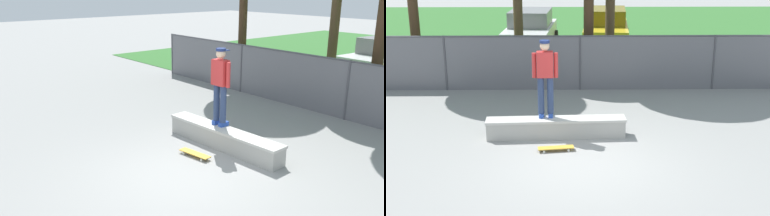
# 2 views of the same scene
# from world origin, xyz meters

# --- Properties ---
(ground_plane) EXTENTS (80.00, 80.00, 0.00)m
(ground_plane) POSITION_xyz_m (0.00, 0.00, 0.00)
(ground_plane) COLOR gray
(grass_strip) EXTENTS (28.49, 20.00, 0.02)m
(grass_strip) POSITION_xyz_m (0.00, 15.98, 0.01)
(grass_strip) COLOR #336B2D
(grass_strip) RESTS_ON ground
(concrete_ledge) EXTENTS (3.31, 0.64, 0.47)m
(concrete_ledge) POSITION_xyz_m (-0.64, 1.57, 0.24)
(concrete_ledge) COLOR #A8A59E
(concrete_ledge) RESTS_ON ground
(skateboarder) EXTENTS (0.60, 0.31, 1.84)m
(skateboarder) POSITION_xyz_m (-0.88, 1.67, 1.50)
(skateboarder) COLOR #2647A5
(skateboarder) RESTS_ON concrete_ledge
(skateboard) EXTENTS (0.82, 0.31, 0.09)m
(skateboard) POSITION_xyz_m (-0.63, 0.70, 0.07)
(skateboard) COLOR gold
(skateboard) RESTS_ON ground
(chainlink_fence) EXTENTS (16.56, 0.07, 1.70)m
(chainlink_fence) POSITION_xyz_m (0.00, 5.68, 0.93)
(chainlink_fence) COLOR #4C4C51
(chainlink_fence) RESTS_ON ground
(car_white) EXTENTS (2.25, 4.32, 1.66)m
(car_white) POSITION_xyz_m (-1.94, 11.74, 0.84)
(car_white) COLOR silver
(car_white) RESTS_ON ground
(car_yellow) EXTENTS (2.25, 4.32, 1.66)m
(car_yellow) POSITION_xyz_m (1.22, 12.20, 0.84)
(car_yellow) COLOR gold
(car_yellow) RESTS_ON ground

